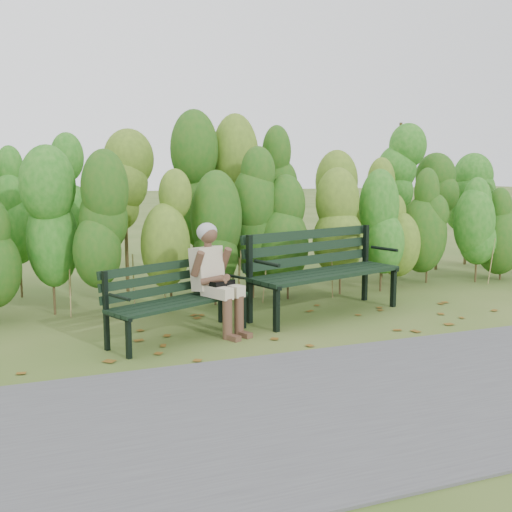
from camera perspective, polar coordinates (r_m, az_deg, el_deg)
name	(u,v)px	position (r m, az deg, el deg)	size (l,w,h in m)	color
ground	(267,328)	(6.64, 1.08, -6.83)	(80.00, 80.00, 0.00)	#36561A
footpath	(375,398)	(4.77, 11.28, -13.15)	(60.00, 2.50, 0.01)	#474749
hedge_band	(216,204)	(8.18, -3.79, 4.97)	(11.04, 1.67, 2.42)	#47381E
leaf_litter	(265,329)	(6.58, 0.89, -6.94)	(5.86, 2.21, 0.01)	brown
bench_left	(174,294)	(6.23, -7.81, -3.60)	(1.62, 1.10, 0.78)	black
bench_right	(320,265)	(7.23, 6.08, -0.82)	(2.11, 1.20, 1.00)	black
seated_woman	(215,272)	(6.33, -3.96, -1.52)	(0.57, 0.74, 1.17)	beige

